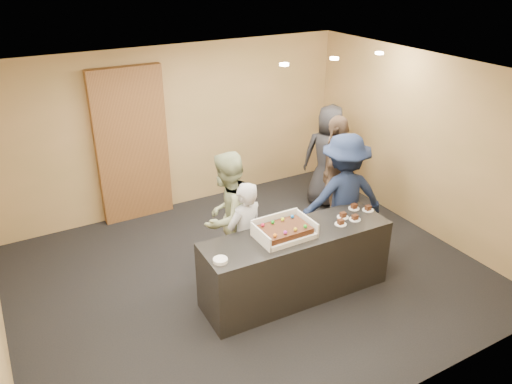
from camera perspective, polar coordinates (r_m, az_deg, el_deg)
room at (r=6.19m, az=-0.84°, el=0.75°), size 6.04×6.00×2.70m
serving_counter at (r=6.32m, az=4.58°, el=-8.17°), size 2.42×0.77×0.90m
storage_cabinet at (r=8.06m, az=-13.98°, el=5.14°), size 1.12×0.15×2.46m
cake_box at (r=5.98m, az=3.14°, el=-4.61°), size 0.68×0.47×0.20m
sheet_cake at (r=5.94m, az=3.28°, el=-4.29°), size 0.58×0.40×0.11m
plate_stack at (r=5.52m, az=-4.10°, el=-7.79°), size 0.16×0.16×0.04m
slice_a at (r=6.31m, az=9.65°, el=-3.48°), size 0.15×0.15×0.07m
slice_b at (r=6.48m, az=9.90°, el=-2.68°), size 0.15×0.15×0.07m
slice_c at (r=6.45m, az=11.24°, el=-2.93°), size 0.15×0.15×0.07m
slice_d at (r=6.72m, az=11.13°, el=-1.70°), size 0.15×0.15×0.07m
slice_e at (r=6.71m, az=12.68°, el=-1.87°), size 0.15×0.15×0.07m
person_server_grey at (r=6.27m, az=-1.27°, el=-5.16°), size 0.61×0.48×1.49m
person_sage_man at (r=6.46m, az=-3.31°, el=-2.84°), size 1.07×1.01×1.76m
person_navy_man at (r=6.98m, az=9.95°, el=-0.59°), size 1.31×0.96×1.82m
person_brown_extra at (r=7.67m, az=9.11°, el=2.05°), size 1.12×1.04×1.85m
person_dark_suit at (r=8.45m, az=8.30°, el=4.04°), size 1.01×0.99×1.75m
ceiling_spotlights at (r=7.03m, az=8.94°, el=14.85°), size 1.72×0.12×0.03m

